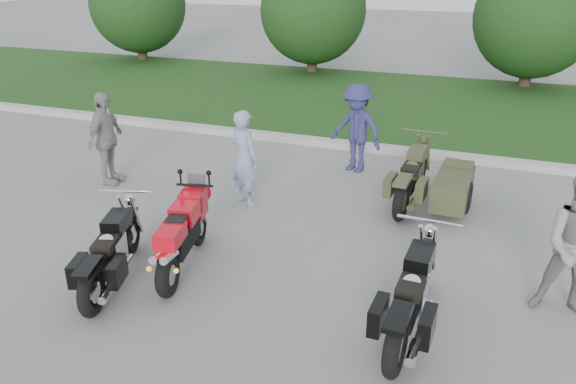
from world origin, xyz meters
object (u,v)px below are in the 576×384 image
(person_denim, at_px, (356,128))
(cruiser_sidecar, at_px, (435,185))
(cruiser_right, at_px, (411,300))
(person_stripe, at_px, (245,158))
(sportbike_red, at_px, (182,234))
(cruiser_left, at_px, (110,256))
(person_back, at_px, (106,139))

(person_denim, bearing_deg, cruiser_sidecar, -16.74)
(cruiser_right, distance_m, person_stripe, 4.17)
(person_stripe, bearing_deg, sportbike_red, 120.52)
(cruiser_left, bearing_deg, person_denim, 52.14)
(cruiser_left, height_order, person_stripe, person_stripe)
(cruiser_left, distance_m, cruiser_right, 3.76)
(cruiser_right, bearing_deg, sportbike_red, 175.77)
(sportbike_red, height_order, cruiser_left, sportbike_red)
(cruiser_right, xyz_separation_m, person_back, (-5.96, 2.63, 0.42))
(sportbike_red, relative_size, cruiser_sidecar, 0.84)
(sportbike_red, height_order, person_denim, person_denim)
(cruiser_right, xyz_separation_m, person_stripe, (-3.20, 2.65, 0.38))
(cruiser_right, distance_m, person_back, 6.52)
(sportbike_red, distance_m, person_denim, 4.67)
(sportbike_red, relative_size, cruiser_right, 0.85)
(cruiser_left, height_order, cruiser_sidecar, cruiser_sidecar)
(person_denim, relative_size, person_back, 1.00)
(sportbike_red, relative_size, cruiser_left, 0.94)
(cruiser_right, xyz_separation_m, cruiser_sidecar, (-0.17, 3.59, -0.03))
(person_denim, bearing_deg, cruiser_left, -90.06)
(person_stripe, relative_size, person_denim, 0.96)
(person_denim, bearing_deg, cruiser_right, -48.94)
(cruiser_left, bearing_deg, person_back, 109.52)
(sportbike_red, relative_size, person_stripe, 1.17)
(cruiser_left, relative_size, person_stripe, 1.25)
(sportbike_red, distance_m, person_stripe, 2.31)
(cruiser_left, xyz_separation_m, cruiser_right, (3.75, 0.29, 0.03))
(cruiser_right, bearing_deg, cruiser_sidecar, 95.07)
(cruiser_right, distance_m, person_denim, 5.21)
(person_back, bearing_deg, cruiser_sidecar, -86.15)
(sportbike_red, distance_m, person_back, 3.69)
(sportbike_red, xyz_separation_m, person_stripe, (-0.13, 2.29, 0.28))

